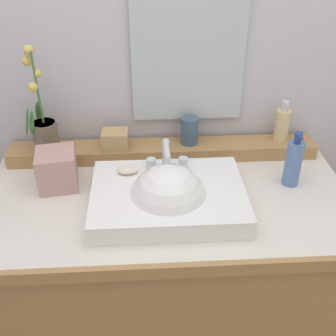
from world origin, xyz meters
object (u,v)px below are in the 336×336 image
(trinket_box, at_px, (115,139))
(lotion_bottle, at_px, (293,162))
(soap_dispenser, at_px, (282,124))
(tissue_box, at_px, (57,169))
(potted_plant, at_px, (44,127))
(soap_bar, at_px, (128,170))
(tumbler_cup, at_px, (189,131))
(sink_basin, at_px, (170,200))

(trinket_box, bearing_deg, lotion_bottle, -15.65)
(soap_dispenser, relative_size, tissue_box, 1.19)
(potted_plant, xyz_separation_m, tissue_box, (0.06, -0.15, -0.08))
(potted_plant, distance_m, soap_dispenser, 0.89)
(tissue_box, bearing_deg, soap_bar, -9.21)
(soap_dispenser, height_order, trinket_box, soap_dispenser)
(soap_bar, bearing_deg, lotion_bottle, 0.39)
(tumbler_cup, distance_m, lotion_bottle, 0.40)
(potted_plant, height_order, tissue_box, potted_plant)
(tumbler_cup, xyz_separation_m, tissue_box, (-0.47, -0.18, -0.04))
(trinket_box, distance_m, tissue_box, 0.25)
(soap_dispenser, height_order, tissue_box, soap_dispenser)
(potted_plant, xyz_separation_m, tumbler_cup, (0.54, 0.02, -0.04))
(sink_basin, height_order, tissue_box, sink_basin)
(tissue_box, bearing_deg, trinket_box, 39.41)
(tumbler_cup, relative_size, trinket_box, 1.10)
(soap_dispenser, distance_m, tumbler_cup, 0.36)
(soap_dispenser, xyz_separation_m, trinket_box, (-0.64, -0.03, -0.03))
(soap_dispenser, relative_size, lotion_bottle, 0.80)
(sink_basin, xyz_separation_m, tissue_box, (-0.38, 0.15, 0.03))
(tissue_box, bearing_deg, sink_basin, -21.37)
(soap_bar, relative_size, lotion_bottle, 0.35)
(soap_dispenser, bearing_deg, tumbler_cup, -178.79)
(tumbler_cup, bearing_deg, lotion_bottle, -32.29)
(soap_dispenser, relative_size, trinket_box, 1.67)
(soap_bar, xyz_separation_m, tissue_box, (-0.24, 0.04, -0.01))
(tumbler_cup, height_order, tissue_box, tumbler_cup)
(tumbler_cup, bearing_deg, potted_plant, -177.56)
(potted_plant, xyz_separation_m, trinket_box, (0.26, 0.00, -0.06))
(sink_basin, height_order, soap_bar, sink_basin)
(soap_bar, bearing_deg, trinket_box, 104.08)
(soap_dispenser, bearing_deg, sink_basin, -143.65)
(sink_basin, bearing_deg, soap_dispenser, 36.35)
(tissue_box, bearing_deg, potted_plant, 111.79)
(tissue_box, bearing_deg, lotion_bottle, -2.50)
(lotion_bottle, bearing_deg, soap_bar, -179.61)
(sink_basin, bearing_deg, potted_plant, 145.47)
(potted_plant, bearing_deg, tumbler_cup, 2.44)
(tumbler_cup, height_order, trinket_box, tumbler_cup)
(potted_plant, relative_size, trinket_box, 4.06)
(sink_basin, relative_size, potted_plant, 1.26)
(trinket_box, distance_m, lotion_bottle, 0.65)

